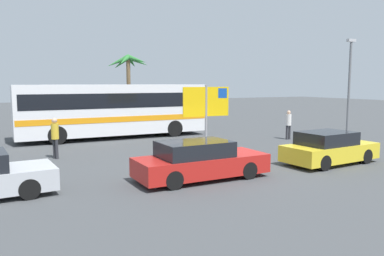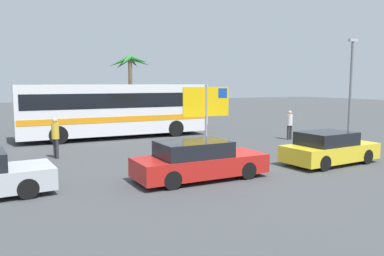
# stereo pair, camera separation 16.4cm
# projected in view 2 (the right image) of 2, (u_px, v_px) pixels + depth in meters

# --- Properties ---
(ground) EXTENTS (120.00, 120.00, 0.00)m
(ground) POSITION_uv_depth(u_px,v_px,m) (217.00, 170.00, 14.47)
(ground) COLOR #424447
(bus_front_coach) EXTENTS (11.08, 2.54, 3.17)m
(bus_front_coach) POSITION_uv_depth(u_px,v_px,m) (115.00, 108.00, 22.89)
(bus_front_coach) COLOR white
(bus_front_coach) RESTS_ON ground
(bus_rear_coach) EXTENTS (11.08, 2.54, 3.17)m
(bus_rear_coach) POSITION_uv_depth(u_px,v_px,m) (129.00, 105.00, 26.53)
(bus_rear_coach) COLOR white
(bus_rear_coach) RESTS_ON ground
(ferry_sign) EXTENTS (2.20, 0.23, 3.20)m
(ferry_sign) POSITION_uv_depth(u_px,v_px,m) (207.00, 104.00, 16.97)
(ferry_sign) COLOR gray
(ferry_sign) RESTS_ON ground
(car_yellow) EXTENTS (4.20, 2.02, 1.32)m
(car_yellow) POSITION_uv_depth(u_px,v_px,m) (329.00, 149.00, 15.48)
(car_yellow) COLOR yellow
(car_yellow) RESTS_ON ground
(car_red) EXTENTS (4.59, 1.81, 1.32)m
(car_red) POSITION_uv_depth(u_px,v_px,m) (199.00, 161.00, 13.01)
(car_red) COLOR red
(car_red) RESTS_ON ground
(pedestrian_near_sign) EXTENTS (0.32, 0.32, 1.69)m
(pedestrian_near_sign) POSITION_uv_depth(u_px,v_px,m) (290.00, 122.00, 22.21)
(pedestrian_near_sign) COLOR #2D2D33
(pedestrian_near_sign) RESTS_ON ground
(pedestrian_crossing_lot) EXTENTS (0.32, 0.32, 1.78)m
(pedestrian_crossing_lot) POSITION_uv_depth(u_px,v_px,m) (55.00, 134.00, 16.57)
(pedestrian_crossing_lot) COLOR #2D2D33
(pedestrian_crossing_lot) RESTS_ON ground
(lamp_post_left_side) EXTENTS (0.56, 0.20, 5.73)m
(lamp_post_left_side) POSITION_uv_depth(u_px,v_px,m) (351.00, 85.00, 21.62)
(lamp_post_left_side) COLOR slate
(lamp_post_left_side) RESTS_ON ground
(palm_tree_seaside) EXTENTS (3.56, 3.27, 5.55)m
(palm_tree_seaside) POSITION_uv_depth(u_px,v_px,m) (130.00, 68.00, 30.80)
(palm_tree_seaside) COLOR brown
(palm_tree_seaside) RESTS_ON ground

